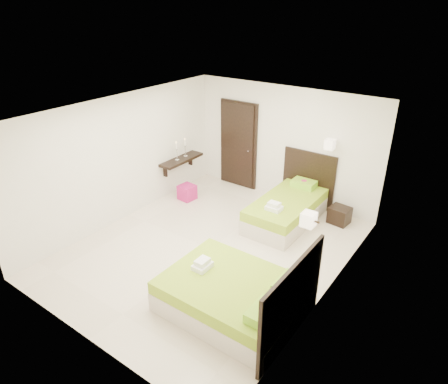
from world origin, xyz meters
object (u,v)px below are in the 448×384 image
Objects in this scene: nightstand at (339,215)px; ottoman at (187,192)px; bed_double at (236,296)px; bed_single at (288,208)px.

nightstand is 1.17× the size of ottoman.
bed_double reaches higher than nightstand.
bed_double reaches higher than ottoman.
bed_double is at bearing -77.28° from bed_single.
nightstand is at bearing 17.10° from ottoman.
nightstand is (0.92, 0.54, -0.13)m from bed_single.
ottoman is (-3.04, 2.43, -0.12)m from bed_double.
nightstand is (0.26, 3.45, -0.12)m from bed_double.
bed_single is 1.02× the size of bed_double.
ottoman is at bearing -156.91° from nightstand.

